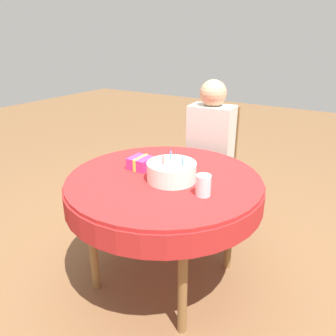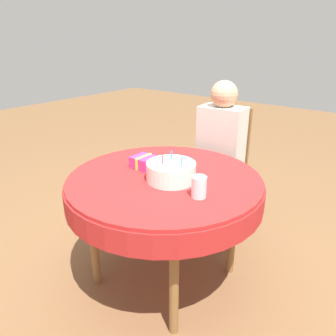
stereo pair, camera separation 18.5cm
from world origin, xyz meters
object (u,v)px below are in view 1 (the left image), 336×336
person (210,144)px  drinking_glass (203,185)px  chair (213,164)px  birthday_cake (172,171)px  gift_box (141,163)px

person → drinking_glass: (0.36, -0.84, 0.07)m
chair → birthday_cake: (0.13, -0.85, 0.27)m
birthday_cake → chair: bearing=98.7°
gift_box → birthday_cake: bearing=-11.5°
chair → drinking_glass: bearing=-73.6°
drinking_glass → gift_box: (-0.49, 0.13, -0.02)m
person → gift_box: person is taller
chair → gift_box: 0.85m
chair → person: person is taller
person → birthday_cake: bearing=-85.9°
chair → drinking_glass: size_ratio=8.75×
person → birthday_cake: (0.12, -0.76, 0.07)m
chair → drinking_glass: chair is taller
chair → gift_box: size_ratio=7.24×
birthday_cake → gift_box: birthday_cake is taller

